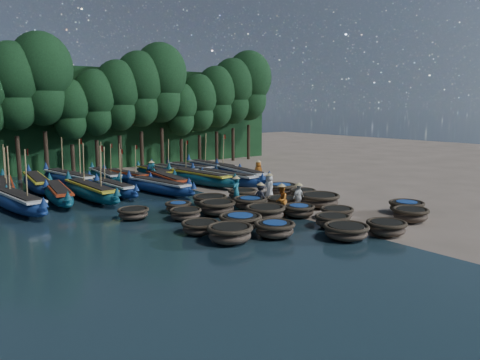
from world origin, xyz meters
TOP-DOWN VIEW (x-y plane):
  - ground at (0.00, 0.00)m, footprint 120.00×120.00m
  - foliage_wall at (0.00, 23.50)m, footprint 40.00×3.00m
  - coracle_2 at (-1.38, -8.99)m, footprint 2.60×2.60m
  - coracle_3 at (0.70, -9.78)m, footprint 2.20×2.20m
  - coracle_4 at (4.03, -9.01)m, footprint 1.97×1.97m
  - coracle_5 at (-6.11, -6.05)m, footprint 2.18×2.18m
  - coracle_6 at (-3.83, -6.63)m, footprint 2.23×2.23m
  - coracle_7 at (-0.26, -7.18)m, footprint 2.09×2.09m
  - coracle_8 at (1.36, -6.09)m, footprint 2.06×2.06m
  - coracle_9 at (5.68, -7.71)m, footprint 2.41×2.41m
  - coracle_10 at (-6.33, -3.90)m, footprint 1.97×1.97m
  - coracle_11 at (-4.23, -4.46)m, footprint 2.64×2.64m
  - coracle_12 at (-1.98, -3.82)m, footprint 2.69×2.69m
  - coracle_13 at (0.07, -4.38)m, footprint 2.21×2.21m
  - coracle_14 at (2.95, -3.31)m, footprint 3.05×3.05m
  - coracle_15 at (-5.37, -0.95)m, footprint 2.07×2.07m
  - coracle_16 at (-3.31, -1.09)m, footprint 2.27×2.27m
  - coracle_17 at (-0.87, -1.13)m, footprint 2.33×2.33m
  - coracle_18 at (1.14, -1.78)m, footprint 1.95×1.95m
  - coracle_19 at (3.88, -0.99)m, footprint 2.01×2.01m
  - coracle_20 at (-7.61, 0.97)m, footprint 2.02×2.02m
  - coracle_21 at (-4.79, 0.82)m, footprint 1.63×1.63m
  - coracle_22 at (-2.39, 0.99)m, footprint 2.54×2.54m
  - coracle_23 at (0.62, 1.53)m, footprint 1.97×1.97m
  - coracle_24 at (3.87, 1.12)m, footprint 2.68×2.68m
  - long_boat_0 at (-12.25, 7.26)m, footprint 2.45×9.07m
  - long_boat_1 at (-9.41, 8.50)m, footprint 2.74×8.35m
  - long_boat_2 at (-7.48, 7.82)m, footprint 1.72×8.89m
  - long_boat_3 at (-5.67, 8.68)m, footprint 1.71×7.92m
  - long_boat_4 at (-2.75, 6.97)m, footprint 2.58×7.90m
  - long_boat_5 at (-1.13, 8.66)m, footprint 2.51×8.43m
  - long_boat_6 at (1.62, 8.30)m, footprint 2.45×8.62m
  - long_boat_7 at (3.24, 7.06)m, footprint 2.47×8.53m
  - long_boat_8 at (5.27, 7.60)m, footprint 2.65×8.87m
  - long_boat_9 at (-11.64, 13.33)m, footprint 2.80×8.18m
  - long_boat_10 at (-9.32, 13.86)m, footprint 2.53×8.79m
  - long_boat_11 at (-6.76, 14.23)m, footprint 2.76×8.89m
  - long_boat_12 at (-3.78, 14.43)m, footprint 1.96×7.71m
  - long_boat_13 at (-2.44, 13.23)m, footprint 2.21×7.37m
  - long_boat_14 at (0.43, 13.55)m, footprint 1.45×7.35m
  - long_boat_15 at (2.16, 13.02)m, footprint 2.19×7.83m
  - long_boat_16 at (4.36, 13.98)m, footprint 2.18×7.39m
  - long_boat_17 at (5.92, 12.69)m, footprint 1.55×8.78m
  - fisherman_0 at (2.12, 0.46)m, footprint 0.61×0.88m
  - fisherman_1 at (-0.73, 0.43)m, footprint 0.77×0.64m
  - fisherman_2 at (-0.45, -3.48)m, footprint 1.10×1.04m
  - fisherman_3 at (-0.10, -1.22)m, footprint 0.68×1.05m
  - fisherman_4 at (1.22, -3.20)m, footprint 1.00×0.52m
  - fisherman_5 at (-1.01, 11.40)m, footprint 0.65×1.69m
  - fisherman_6 at (6.33, 6.56)m, footprint 0.78×0.98m
  - tree_3 at (-9.10, 20.00)m, footprint 4.92×4.92m
  - tree_4 at (-6.80, 20.00)m, footprint 5.34×5.34m
  - tree_5 at (-4.50, 20.00)m, footprint 3.68×3.68m
  - tree_6 at (-2.20, 20.00)m, footprint 4.09×4.09m
  - tree_7 at (0.10, 20.00)m, footprint 4.51×4.51m
  - tree_8 at (2.40, 20.00)m, footprint 4.92×4.92m
  - tree_9 at (4.70, 20.00)m, footprint 5.34×5.34m
  - tree_10 at (7.00, 20.00)m, footprint 3.68×3.68m
  - tree_11 at (9.30, 20.00)m, footprint 4.09×4.09m
  - tree_12 at (11.60, 20.00)m, footprint 4.51×4.51m
  - tree_13 at (13.90, 20.00)m, footprint 4.92×4.92m
  - tree_14 at (16.20, 20.00)m, footprint 5.34×5.34m

SIDE VIEW (x-z plane):
  - ground at x=0.00m, z-range 0.00..0.00m
  - coracle_15 at x=-5.37m, z-range 0.04..0.68m
  - coracle_20 at x=-7.61m, z-range 0.05..0.68m
  - coracle_18 at x=1.14m, z-range 0.05..0.68m
  - coracle_10 at x=-6.33m, z-range 0.05..0.69m
  - coracle_21 at x=-4.79m, z-range 0.05..0.68m
  - coracle_8 at x=1.36m, z-range 0.05..0.72m
  - coracle_23 at x=0.62m, z-range 0.05..0.74m
  - coracle_7 at x=-0.26m, z-range 0.05..0.75m
  - coracle_13 at x=0.07m, z-range 0.06..0.75m
  - coracle_19 at x=3.88m, z-range 0.05..0.77m
  - coracle_2 at x=-1.38m, z-range 0.05..0.77m
  - coracle_22 at x=-2.39m, z-range 0.05..0.78m
  - coracle_3 at x=0.70m, z-range 0.05..0.78m
  - coracle_9 at x=5.68m, z-range 0.06..0.79m
  - coracle_17 at x=-0.87m, z-range 0.06..0.80m
  - coracle_6 at x=-3.83m, z-range 0.06..0.81m
  - coracle_11 at x=-4.23m, z-range 0.06..0.83m
  - coracle_4 at x=4.03m, z-range 0.06..0.83m
  - coracle_24 at x=3.87m, z-range 0.06..0.86m
  - coracle_16 at x=-3.31m, z-range 0.06..0.88m
  - coracle_12 at x=-1.98m, z-range 0.06..0.89m
  - coracle_5 at x=-6.11m, z-range 0.06..0.90m
  - coracle_14 at x=2.95m, z-range 0.06..0.91m
  - long_boat_14 at x=0.43m, z-range -0.15..1.14m
  - long_boat_16 at x=4.36m, z-range -0.16..1.15m
  - long_boat_13 at x=-2.44m, z-range -1.08..2.08m
  - long_boat_12 at x=-3.78m, z-range -1.12..2.16m
  - long_boat_15 at x=2.16m, z-range -1.14..2.20m
  - long_boat_3 at x=-5.67m, z-range -1.15..2.22m
  - long_boat_4 at x=-2.75m, z-range -0.17..1.24m
  - long_boat_9 at x=-11.64m, z-range -1.20..2.32m
  - long_boat_1 at x=-9.41m, z-range -0.18..1.31m
  - long_boat_5 at x=-1.13m, z-range -0.18..1.32m
  - long_boat_7 at x=3.24m, z-range -0.18..1.33m
  - long_boat_6 at x=1.62m, z-range -0.18..1.34m
  - long_boat_17 at x=5.92m, z-range -1.27..2.45m
  - long_boat_10 at x=-9.32m, z-range -0.19..1.37m
  - long_boat_8 at x=5.27m, z-range -0.19..1.39m
  - long_boat_2 at x=-7.48m, z-range -1.29..2.49m
  - long_boat_11 at x=-6.76m, z-range -1.30..2.51m
  - long_boat_0 at x=-12.25m, z-range -1.32..2.55m
  - fisherman_3 at x=-0.10m, z-range -0.05..1.68m
  - fisherman_4 at x=1.22m, z-range -0.03..1.80m
  - fisherman_0 at x=2.12m, z-range -0.04..1.88m
  - fisherman_5 at x=-1.01m, z-range -0.07..1.91m
  - fisherman_6 at x=6.33m, z-range -0.04..1.89m
  - fisherman_2 at x=-0.45m, z-range -0.06..1.94m
  - fisherman_1 at x=-0.73m, z-range -0.01..1.99m
  - foliage_wall at x=0.00m, z-range 0.00..10.00m
  - tree_5 at x=-4.50m, z-range 1.63..10.31m
  - tree_10 at x=7.00m, z-range 1.63..10.31m
  - tree_6 at x=-2.20m, z-range 1.82..11.47m
  - tree_11 at x=9.30m, z-range 1.82..11.47m
  - tree_7 at x=0.10m, z-range 2.01..12.64m
  - tree_12 at x=11.60m, z-range 2.01..12.64m
  - tree_3 at x=-9.10m, z-range 2.19..13.80m
  - tree_8 at x=2.40m, z-range 2.19..13.80m
  - tree_13 at x=13.90m, z-range 2.19..13.80m
  - tree_4 at x=-6.80m, z-range 2.38..14.96m
  - tree_9 at x=4.70m, z-range 2.38..14.96m
  - tree_14 at x=16.20m, z-range 2.38..14.96m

